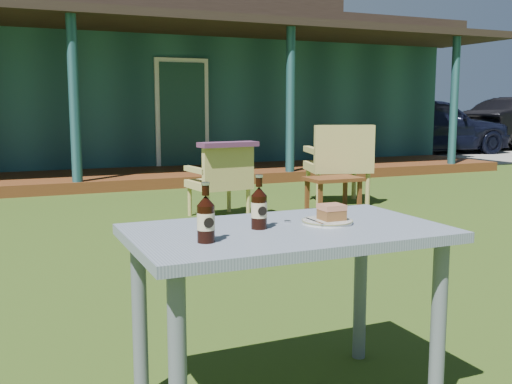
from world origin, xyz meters
name	(u,v)px	position (x,y,z in m)	size (l,w,h in m)	color
ground	(175,292)	(0.00, 0.00, 0.00)	(80.00, 80.00, 0.00)	#334916
pavilion	(45,85)	(0.00, 9.39, 1.61)	(15.80, 8.30, 3.45)	#1B4348
gravel_strip	(473,151)	(10.50, 8.50, 0.01)	(9.00, 6.00, 0.02)	gray
tree_mid	(110,4)	(3.00, 18.50, 4.75)	(0.28, 0.28, 9.50)	brown
car_near	(426,125)	(8.82, 8.34, 0.72)	(1.70, 4.23, 1.44)	black
cafe_table	(287,254)	(0.00, -1.60, 0.62)	(1.20, 0.70, 0.72)	slate
plate	(327,221)	(0.19, -1.58, 0.73)	(0.20, 0.20, 0.01)	silver
cake_slice	(332,212)	(0.21, -1.58, 0.77)	(0.09, 0.09, 0.06)	brown
fork	(314,221)	(0.12, -1.59, 0.74)	(0.01, 0.14, 0.00)	silver
cola_bottle_near	(259,207)	(-0.10, -1.57, 0.80)	(0.06, 0.06, 0.21)	black
cola_bottle_far	(206,218)	(-0.36, -1.71, 0.80)	(0.06, 0.06, 0.21)	black
bottle_cap	(288,222)	(0.05, -1.50, 0.72)	(0.03, 0.03, 0.01)	silver
armchair_left	(222,178)	(1.17, 2.29, 0.43)	(0.63, 0.59, 0.77)	tan
armchair_right	(340,160)	(2.80, 2.59, 0.54)	(0.87, 0.84, 0.96)	tan
floral_throw	(228,144)	(1.19, 2.13, 0.79)	(0.63, 0.20, 0.05)	#552B4A
side_table	(333,182)	(2.43, 2.11, 0.34)	(0.60, 0.40, 0.40)	#5B2F16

